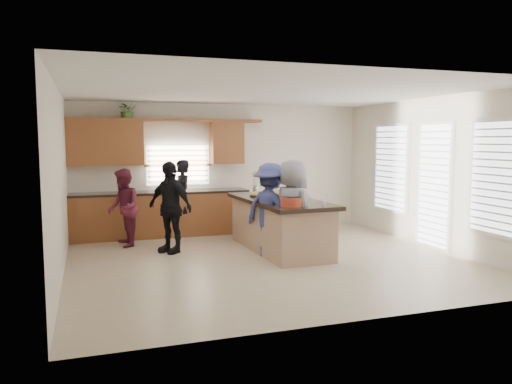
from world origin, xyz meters
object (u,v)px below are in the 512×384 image
object	(u,v)px
woman_left_back	(182,198)
woman_left_mid	(123,208)
woman_left_front	(170,207)
woman_right_front	(292,211)
island	(280,226)
salad_bowl	(292,201)
woman_right_back	(271,210)

from	to	relation	value
woman_left_back	woman_left_mid	distance (m)	1.43
woman_left_front	woman_right_front	distance (m)	2.24
island	salad_bowl	xyz separation A→B (m)	(-0.17, -0.97, 0.58)
woman_left_mid	salad_bowl	bearing A→B (deg)	43.69
woman_left_back	salad_bowl	bearing A→B (deg)	17.21
woman_left_mid	woman_left_front	distance (m)	1.08
salad_bowl	woman_left_mid	xyz separation A→B (m)	(-2.51, 2.22, -0.29)
salad_bowl	woman_right_back	distance (m)	0.62
woman_left_mid	woman_right_back	bearing A→B (deg)	49.91
woman_left_back	woman_left_mid	xyz separation A→B (m)	(-1.24, -0.71, -0.06)
salad_bowl	woman_left_front	world-z (taller)	woman_left_front
salad_bowl	woman_right_front	bearing A→B (deg)	64.19
woman_right_front	woman_left_mid	bearing A→B (deg)	35.61
woman_right_back	woman_right_front	xyz separation A→B (m)	(0.23, -0.41, 0.04)
salad_bowl	woman_right_back	world-z (taller)	woman_right_back
salad_bowl	woman_right_front	world-z (taller)	woman_right_front
woman_left_front	woman_right_front	xyz separation A→B (m)	(1.83, -1.30, 0.03)
island	woman_left_back	xyz separation A→B (m)	(-1.44, 1.97, 0.35)
salad_bowl	woman_left_back	xyz separation A→B (m)	(-1.27, 2.94, -0.23)
woman_right_back	woman_right_front	world-z (taller)	woman_right_front
salad_bowl	woman_left_back	world-z (taller)	woman_left_back
woman_left_mid	woman_right_front	bearing A→B (deg)	46.51
woman_left_back	woman_left_mid	world-z (taller)	woman_left_back
woman_right_back	island	bearing A→B (deg)	-68.49
woman_left_back	woman_right_back	xyz separation A→B (m)	(1.11, -2.38, 0.01)
salad_bowl	woman_right_front	distance (m)	0.25
island	woman_right_front	bearing A→B (deg)	-98.95
island	woman_left_front	world-z (taller)	woman_left_front
woman_left_back	woman_right_back	size ratio (longest dim) A/B	0.99
salad_bowl	woman_right_front	xyz separation A→B (m)	(0.07, 0.15, -0.18)
woman_left_front	island	bearing A→B (deg)	37.64
woman_left_mid	woman_left_front	world-z (taller)	woman_left_front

